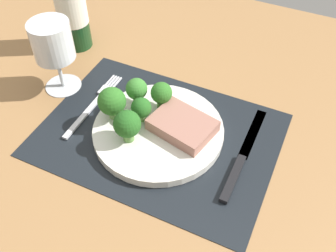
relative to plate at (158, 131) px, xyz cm
name	(u,v)px	position (x,y,z in cm)	size (l,w,h in cm)	color
ground_plane	(159,140)	(0.00, 0.00, -2.60)	(140.00, 110.00, 3.00)	#996D42
placemat	(158,134)	(0.00, 0.00, -0.95)	(42.88, 31.14, 0.30)	black
plate	(158,131)	(0.00, 0.00, 0.00)	(23.92, 23.92, 1.60)	silver
steak	(182,125)	(4.15, 1.46, 1.96)	(10.90, 8.02, 2.32)	#9E6B5B
broccoli_near_steak	(141,108)	(-3.64, 0.59, 3.79)	(3.74, 3.74, 4.97)	#6B994C
broccoli_back_left	(127,125)	(-3.50, -4.64, 4.56)	(4.83, 4.83, 6.35)	#5B8942
broccoli_center	(137,90)	(-6.47, 4.17, 4.25)	(4.10, 4.10, 5.68)	#6B994C
broccoli_near_fork	(112,102)	(-8.71, -0.97, 4.67)	(5.20, 5.20, 6.57)	#6B994C
broccoli_front_edge	(161,94)	(-1.82, 5.21, 4.18)	(4.05, 4.05, 5.62)	#5B8942
fork	(94,104)	(-14.89, 1.42, -0.55)	(2.40, 19.20, 0.50)	silver
knife	(241,159)	(15.73, 0.53, -0.50)	(1.80, 23.00, 0.80)	black
wine_bottle	(70,1)	(-29.52, 17.46, 10.19)	(6.73, 6.73, 30.18)	#143819
wine_glass	(53,45)	(-23.97, 3.81, 9.21)	(7.86, 7.86, 14.99)	silver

